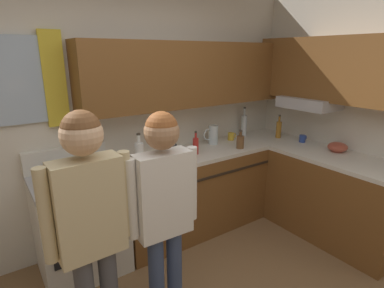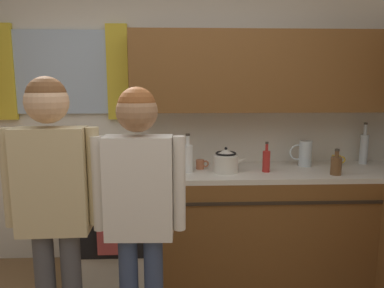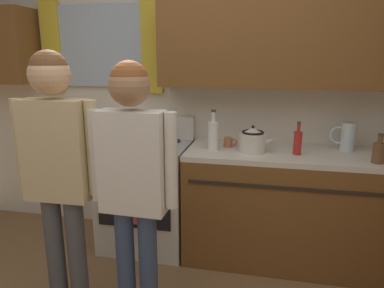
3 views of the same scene
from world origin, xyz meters
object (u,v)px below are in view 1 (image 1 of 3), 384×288
at_px(bottle_milk_white, 139,153).
at_px(adult_left, 90,218).
at_px(bottle_tall_clear, 244,125).
at_px(mug_cobalt_blue, 303,139).
at_px(bottle_sauce_red, 196,145).
at_px(cup_terracotta, 145,156).
at_px(stove_oven, 80,222).
at_px(stovetop_kettle, 169,151).
at_px(mixing_bowl, 338,147).
at_px(bottle_squat_brown, 240,142).
at_px(water_pitcher, 213,135).
at_px(bottle_oil_amber, 279,129).
at_px(adult_in_plaid, 164,203).
at_px(mug_mustard_yellow, 231,136).

relative_size(bottle_milk_white, adult_left, 0.19).
bearing_deg(bottle_tall_clear, mug_cobalt_blue, -59.18).
relative_size(bottle_sauce_red, cup_terracotta, 2.26).
distance_m(stove_oven, stovetop_kettle, 1.03).
distance_m(stove_oven, mixing_bowl, 2.69).
xyz_separation_m(bottle_squat_brown, water_pitcher, (-0.14, 0.31, 0.03)).
xyz_separation_m(bottle_squat_brown, cup_terracotta, (-1.04, 0.23, -0.04)).
xyz_separation_m(bottle_oil_amber, stovetop_kettle, (-1.55, 0.05, -0.01)).
relative_size(mixing_bowl, adult_in_plaid, 0.13).
xyz_separation_m(bottle_sauce_red, mixing_bowl, (1.30, -0.79, -0.05)).
xyz_separation_m(water_pitcher, mixing_bowl, (0.92, -0.99, -0.06)).
bearing_deg(bottle_tall_clear, adult_in_plaid, -146.98).
relative_size(stove_oven, stovetop_kettle, 4.02).
xyz_separation_m(stove_oven, stovetop_kettle, (0.88, -0.07, 0.53)).
bearing_deg(stove_oven, mixing_bowl, -19.02).
height_order(bottle_squat_brown, adult_in_plaid, adult_in_plaid).
bearing_deg(bottle_squat_brown, cup_terracotta, 167.36).
relative_size(bottle_oil_amber, cup_terracotta, 2.63).
relative_size(bottle_squat_brown, water_pitcher, 0.93).
bearing_deg(mixing_bowl, bottle_oil_amber, 95.62).
bearing_deg(bottle_sauce_red, mixing_bowl, -31.44).
height_order(stove_oven, bottle_squat_brown, bottle_squat_brown).
distance_m(bottle_milk_white, adult_left, 1.19).
xyz_separation_m(bottle_milk_white, bottle_oil_amber, (1.85, -0.06, -0.01)).
height_order(bottle_sauce_red, mug_mustard_yellow, bottle_sauce_red).
xyz_separation_m(water_pitcher, adult_in_plaid, (-1.30, -1.13, -0.01)).
relative_size(cup_terracotta, mixing_bowl, 0.54).
xyz_separation_m(mug_mustard_yellow, adult_left, (-2.05, -1.12, 0.09)).
distance_m(stovetop_kettle, adult_in_plaid, 1.11).
height_order(adult_left, adult_in_plaid, adult_left).
height_order(bottle_milk_white, bottle_oil_amber, bottle_milk_white).
bearing_deg(adult_in_plaid, mug_cobalt_blue, 14.87).
xyz_separation_m(bottle_sauce_red, mug_mustard_yellow, (0.67, 0.20, -0.05)).
bearing_deg(adult_left, stove_oven, 80.55).
relative_size(cup_terracotta, adult_left, 0.07).
bearing_deg(cup_terracotta, adult_in_plaid, -110.45).
xyz_separation_m(bottle_tall_clear, bottle_sauce_red, (-0.94, -0.26, -0.05)).
bearing_deg(mixing_bowl, stovetop_kettle, 154.05).
distance_m(bottle_milk_white, stovetop_kettle, 0.31).
relative_size(stove_oven, bottle_milk_white, 3.51).
distance_m(stove_oven, bottle_sauce_red, 1.32).
relative_size(bottle_tall_clear, cup_terracotta, 3.37).
relative_size(mug_mustard_yellow, mixing_bowl, 0.59).
bearing_deg(mug_mustard_yellow, bottle_squat_brown, -115.33).
bearing_deg(bottle_oil_amber, adult_in_plaid, -157.47).
xyz_separation_m(mug_mustard_yellow, cup_terracotta, (-1.19, -0.08, -0.01)).
height_order(cup_terracotta, adult_in_plaid, adult_in_plaid).
bearing_deg(adult_in_plaid, bottle_milk_white, 73.33).
bearing_deg(mixing_bowl, bottle_sauce_red, 148.56).
height_order(bottle_tall_clear, adult_left, adult_left).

